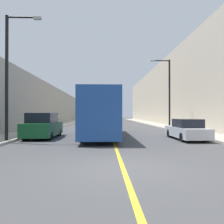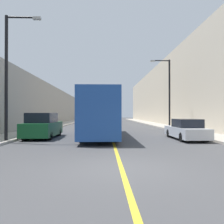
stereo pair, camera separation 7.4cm
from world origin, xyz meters
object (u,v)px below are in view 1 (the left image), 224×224
at_px(bus, 101,114).
at_px(street_lamp_right, 168,90).
at_px(parked_suv_left, 43,126).
at_px(car_right_near, 186,130).
at_px(street_lamp_left, 10,70).

distance_m(bus, street_lamp_right, 10.46).
bearing_deg(street_lamp_right, bus, -138.16).
relative_size(parked_suv_left, car_right_near, 1.06).
bearing_deg(car_right_near, parked_suv_left, 172.41).
bearing_deg(bus, street_lamp_right, 41.84).
xyz_separation_m(bus, car_right_near, (6.17, -2.29, -1.18)).
relative_size(bus, street_lamp_left, 1.44).
height_order(parked_suv_left, street_lamp_right, street_lamp_right).
bearing_deg(street_lamp_left, bus, 32.91).
height_order(bus, street_lamp_left, street_lamp_left).
height_order(bus, street_lamp_right, street_lamp_right).
xyz_separation_m(bus, street_lamp_right, (7.53, 6.74, 2.71)).
distance_m(parked_suv_left, street_lamp_right, 14.58).
bearing_deg(street_lamp_left, street_lamp_right, 38.26).
bearing_deg(car_right_near, bus, 159.64).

